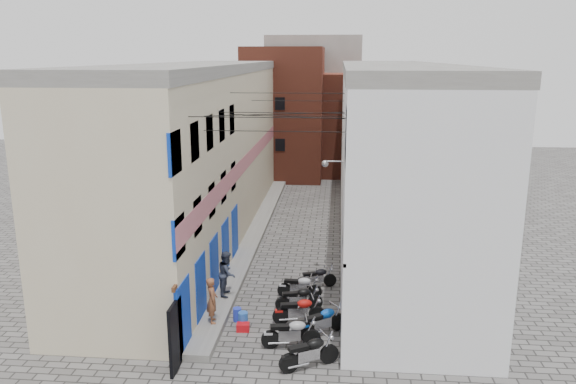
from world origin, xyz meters
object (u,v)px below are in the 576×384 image
(person_b, at_px, (227,273))
(motorcycle_b, at_px, (291,332))
(motorcycle_f, at_px, (300,285))
(motorcycle_a, at_px, (309,351))
(motorcycle_d, at_px, (299,309))
(motorcycle_e, at_px, (299,297))
(water_jug_far, at_px, (237,314))
(person_a, at_px, (212,300))
(motorcycle_c, at_px, (323,320))
(red_crate, at_px, (243,327))
(water_jug_near, at_px, (243,319))
(motorcycle_g, at_px, (317,277))

(person_b, bearing_deg, motorcycle_b, -141.51)
(motorcycle_b, relative_size, motorcycle_f, 1.11)
(motorcycle_a, relative_size, motorcycle_d, 1.04)
(motorcycle_d, xyz_separation_m, motorcycle_e, (-0.08, 1.05, -0.03))
(person_b, bearing_deg, water_jug_far, -158.55)
(motorcycle_b, height_order, person_a, person_a)
(motorcycle_c, distance_m, red_crate, 2.81)
(motorcycle_e, height_order, water_jug_far, motorcycle_e)
(motorcycle_b, bearing_deg, motorcycle_c, 124.91)
(person_b, bearing_deg, water_jug_near, -156.02)
(person_b, bearing_deg, motorcycle_g, -66.75)
(motorcycle_d, relative_size, water_jug_far, 3.91)
(motorcycle_a, relative_size, motorcycle_f, 1.12)
(motorcycle_c, height_order, motorcycle_d, motorcycle_c)
(motorcycle_a, relative_size, motorcycle_g, 1.16)
(motorcycle_c, xyz_separation_m, red_crate, (-2.78, 0.04, -0.42))
(motorcycle_c, bearing_deg, water_jug_far, -140.39)
(motorcycle_b, bearing_deg, water_jug_near, -134.23)
(water_jug_far, relative_size, red_crate, 1.12)
(motorcycle_e, bearing_deg, motorcycle_a, -4.96)
(motorcycle_g, bearing_deg, motorcycle_f, -52.71)
(motorcycle_c, bearing_deg, motorcycle_a, -45.28)
(motorcycle_c, distance_m, person_a, 3.91)
(motorcycle_e, xyz_separation_m, red_crate, (-1.83, -1.80, -0.39))
(motorcycle_b, xyz_separation_m, motorcycle_c, (1.01, 0.96, -0.01))
(motorcycle_d, distance_m, water_jug_far, 2.27)
(person_b, distance_m, red_crate, 2.83)
(person_b, bearing_deg, red_crate, -157.90)
(motorcycle_f, xyz_separation_m, person_a, (-2.87, -2.88, 0.56))
(motorcycle_d, xyz_separation_m, person_b, (-2.94, 1.69, 0.58))
(motorcycle_e, bearing_deg, motorcycle_g, 151.42)
(person_a, distance_m, water_jug_near, 1.34)
(motorcycle_c, xyz_separation_m, person_b, (-3.81, 2.48, 0.58))
(motorcycle_g, xyz_separation_m, person_a, (-3.50, -3.89, 0.58))
(motorcycle_e, bearing_deg, person_b, -116.24)
(motorcycle_f, relative_size, water_jug_near, 3.29)
(motorcycle_a, distance_m, motorcycle_b, 1.37)
(motorcycle_c, relative_size, water_jug_far, 3.94)
(motorcycle_a, height_order, motorcycle_d, motorcycle_a)
(person_a, xyz_separation_m, red_crate, (1.09, -0.09, -0.94))
(motorcycle_c, distance_m, water_jug_far, 3.23)
(motorcycle_e, height_order, person_b, person_b)
(motorcycle_b, relative_size, person_a, 1.19)
(red_crate, bearing_deg, motorcycle_f, 59.08)
(motorcycle_b, bearing_deg, red_crate, -127.84)
(motorcycle_e, bearing_deg, water_jug_far, -77.63)
(motorcycle_f, height_order, motorcycle_g, motorcycle_f)
(motorcycle_d, bearing_deg, water_jug_near, -89.28)
(motorcycle_b, relative_size, motorcycle_c, 1.02)
(motorcycle_b, xyz_separation_m, motorcycle_f, (0.00, 3.96, -0.05))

